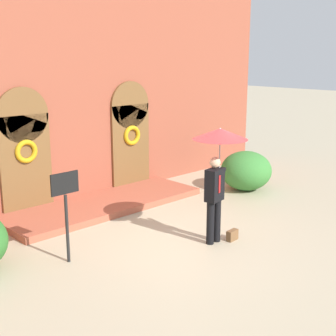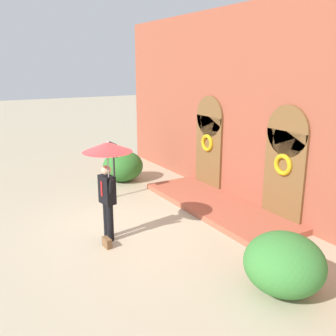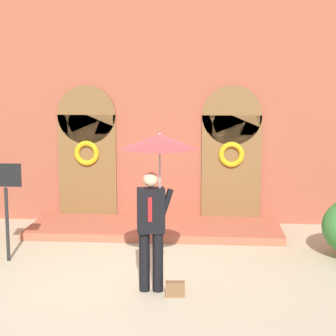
% 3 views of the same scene
% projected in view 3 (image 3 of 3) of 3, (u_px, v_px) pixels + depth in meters
% --- Properties ---
extents(ground_plane, '(80.00, 80.00, 0.00)m').
position_uv_depth(ground_plane, '(136.00, 282.00, 8.76)').
color(ground_plane, tan).
extents(building_facade, '(14.00, 2.30, 5.60)m').
position_uv_depth(building_facade, '(160.00, 102.00, 12.46)').
color(building_facade, brown).
rests_on(building_facade, ground).
extents(person_with_umbrella, '(1.10, 1.10, 2.36)m').
position_uv_depth(person_with_umbrella, '(157.00, 164.00, 8.10)').
color(person_with_umbrella, black).
rests_on(person_with_umbrella, ground).
extents(handbag, '(0.29, 0.14, 0.22)m').
position_uv_depth(handbag, '(175.00, 289.00, 8.15)').
color(handbag, brown).
rests_on(handbag, ground).
extents(sign_post, '(0.56, 0.06, 1.72)m').
position_uv_depth(sign_post, '(6.00, 195.00, 9.66)').
color(sign_post, black).
rests_on(sign_post, ground).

